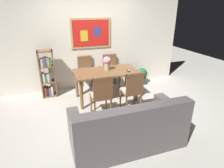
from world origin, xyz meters
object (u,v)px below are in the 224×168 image
bookshelf (47,75)px  flower_vase (107,62)px  dining_chair_far_right (111,68)px  dining_chair_near_left (102,93)px  leather_couch (128,129)px  dining_chair_far_left (86,70)px  dining_table (106,75)px  potted_ivy (142,76)px  dining_chair_near_right (133,89)px  tv_remote (128,71)px

bookshelf → flower_vase: size_ratio=3.60×
dining_chair_far_right → bookshelf: size_ratio=0.77×
dining_chair_near_left → leather_couch: (0.15, -0.99, -0.23)m
dining_chair_far_left → flower_vase: size_ratio=2.77×
dining_table → dining_chair_far_left: dining_chair_far_left is taller
potted_ivy → flower_vase: (-1.26, -0.57, 0.68)m
leather_couch → flower_vase: bearing=82.8°
dining_chair_near_right → leather_couch: size_ratio=0.51×
dining_chair_near_left → potted_ivy: size_ratio=1.65×
dining_chair_far_left → dining_table: bearing=-66.6°
potted_ivy → flower_vase: flower_vase is taller
leather_couch → bookshelf: bookshelf is taller
dining_chair_near_left → potted_ivy: dining_chair_near_left is taller
dining_table → bookshelf: size_ratio=1.27×
dining_chair_far_left → flower_vase: flower_vase is taller
leather_couch → potted_ivy: 2.82m
leather_couch → flower_vase: (0.23, 1.83, 0.61)m
dining_chair_far_left → bookshelf: size_ratio=0.77×
dining_table → tv_remote: size_ratio=9.44×
dining_chair_far_left → dining_chair_far_right: bearing=-1.6°
dining_chair_far_right → leather_couch: dining_chair_far_right is taller
tv_remote → potted_ivy: bearing=45.5°
dining_chair_far_left → leather_couch: dining_chair_far_left is taller
dining_chair_far_left → flower_vase: 0.90m
dining_table → bookshelf: bearing=154.5°
bookshelf → flower_vase: 1.55m
dining_table → dining_chair_near_right: 0.85m
dining_chair_near_right → leather_couch: (-0.53, -0.99, -0.23)m
dining_chair_near_left → dining_chair_far_left: 1.56m
dining_chair_near_left → tv_remote: size_ratio=5.72×
dining_chair_far_left → potted_ivy: size_ratio=1.65×
dining_table → dining_chair_near_left: size_ratio=1.65×
leather_couch → tv_remote: (0.68, 1.57, 0.43)m
dining_table → potted_ivy: (1.30, 0.63, -0.39)m
leather_couch → flower_vase: 1.94m
bookshelf → tv_remote: bookshelf is taller
dining_chair_near_right → dining_chair_far_left: (-0.68, 1.56, 0.00)m
bookshelf → tv_remote: (1.84, -0.83, 0.18)m
dining_chair_far_right → potted_ivy: size_ratio=1.65×
dining_chair_far_right → dining_chair_near_right: size_ratio=1.00×
dining_chair_far_left → flower_vase: bearing=-61.8°
dining_chair_near_left → dining_chair_far_left: bearing=90.1°
dining_table → potted_ivy: size_ratio=2.72×
flower_vase → leather_couch: bearing=-97.2°
leather_couch → potted_ivy: bearing=58.2°
dining_chair_far_right → dining_chair_far_left: size_ratio=1.00×
dining_table → dining_chair_far_right: 0.85m
dining_table → bookshelf: (-1.34, 0.64, -0.07)m
dining_table → bookshelf: 1.49m
tv_remote → dining_chair_far_right: bearing=97.2°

